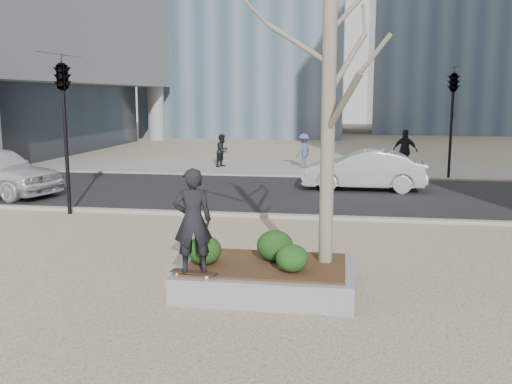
# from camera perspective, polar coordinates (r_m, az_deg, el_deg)

# --- Properties ---
(ground) EXTENTS (120.00, 120.00, 0.00)m
(ground) POSITION_cam_1_polar(r_m,az_deg,el_deg) (10.29, -4.55, -9.50)
(ground) COLOR tan
(ground) RESTS_ON ground
(street) EXTENTS (60.00, 8.00, 0.02)m
(street) POSITION_cam_1_polar(r_m,az_deg,el_deg) (19.87, 2.16, -0.10)
(street) COLOR black
(street) RESTS_ON ground
(far_sidewalk) EXTENTS (60.00, 6.00, 0.02)m
(far_sidewalk) POSITION_cam_1_polar(r_m,az_deg,el_deg) (26.76, 3.94, 2.41)
(far_sidewalk) COLOR gray
(far_sidewalk) RESTS_ON ground
(planter) EXTENTS (3.00, 2.00, 0.45)m
(planter) POSITION_cam_1_polar(r_m,az_deg,el_deg) (10.04, 1.06, -8.61)
(planter) COLOR gray
(planter) RESTS_ON ground
(planter_mulch) EXTENTS (2.70, 1.70, 0.04)m
(planter_mulch) POSITION_cam_1_polar(r_m,az_deg,el_deg) (9.96, 1.06, -7.27)
(planter_mulch) COLOR #382314
(planter_mulch) RESTS_ON planter
(sycamore_tree) EXTENTS (2.80, 2.80, 6.60)m
(sycamore_tree) POSITION_cam_1_polar(r_m,az_deg,el_deg) (9.76, 7.33, 12.04)
(sycamore_tree) COLOR gray
(sycamore_tree) RESTS_ON planter_mulch
(shrub_left) EXTENTS (0.59, 0.59, 0.50)m
(shrub_left) POSITION_cam_1_polar(r_m,az_deg,el_deg) (9.89, -5.16, -5.80)
(shrub_left) COLOR black
(shrub_left) RESTS_ON planter_mulch
(shrub_middle) EXTENTS (0.64, 0.64, 0.55)m
(shrub_middle) POSITION_cam_1_polar(r_m,az_deg,el_deg) (10.06, 1.90, -5.38)
(shrub_middle) COLOR #1A3711
(shrub_middle) RESTS_ON planter_mulch
(shrub_right) EXTENTS (0.54, 0.54, 0.46)m
(shrub_right) POSITION_cam_1_polar(r_m,az_deg,el_deg) (9.47, 3.63, -6.63)
(shrub_right) COLOR #173611
(shrub_right) RESTS_ON planter_mulch
(skateboard) EXTENTS (0.80, 0.32, 0.08)m
(skateboard) POSITION_cam_1_polar(r_m,az_deg,el_deg) (9.47, -6.25, -8.13)
(skateboard) COLOR black
(skateboard) RESTS_ON planter
(skateboarder) EXTENTS (0.72, 0.59, 1.71)m
(skateboarder) POSITION_cam_1_polar(r_m,az_deg,el_deg) (9.24, -6.35, -2.85)
(skateboarder) COLOR black
(skateboarder) RESTS_ON skateboard
(car_silver) EXTENTS (4.36, 1.58, 1.43)m
(car_silver) POSITION_cam_1_polar(r_m,az_deg,el_deg) (20.72, 10.72, 2.17)
(car_silver) COLOR #A9ADB2
(car_silver) RESTS_ON street
(pedestrian_a) EXTENTS (0.83, 0.92, 1.54)m
(pedestrian_a) POSITION_cam_1_polar(r_m,az_deg,el_deg) (27.05, -3.36, 4.16)
(pedestrian_a) COLOR black
(pedestrian_a) RESTS_ON far_sidewalk
(pedestrian_b) EXTENTS (0.99, 1.18, 1.59)m
(pedestrian_b) POSITION_cam_1_polar(r_m,az_deg,el_deg) (26.78, 4.76, 4.15)
(pedestrian_b) COLOR #434E79
(pedestrian_b) RESTS_ON far_sidewalk
(pedestrian_c) EXTENTS (1.18, 0.82, 1.86)m
(pedestrian_c) POSITION_cam_1_polar(r_m,az_deg,el_deg) (26.14, 14.69, 4.03)
(pedestrian_c) COLOR black
(pedestrian_c) RESTS_ON far_sidewalk
(traffic_light_near) EXTENTS (0.60, 2.48, 4.50)m
(traffic_light_near) POSITION_cam_1_polar(r_m,az_deg,el_deg) (16.98, -18.51, 5.37)
(traffic_light_near) COLOR black
(traffic_light_near) RESTS_ON ground
(traffic_light_far) EXTENTS (0.60, 2.48, 4.50)m
(traffic_light_far) POSITION_cam_1_polar(r_m,az_deg,el_deg) (24.43, 18.95, 6.50)
(traffic_light_far) COLOR black
(traffic_light_far) RESTS_ON ground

